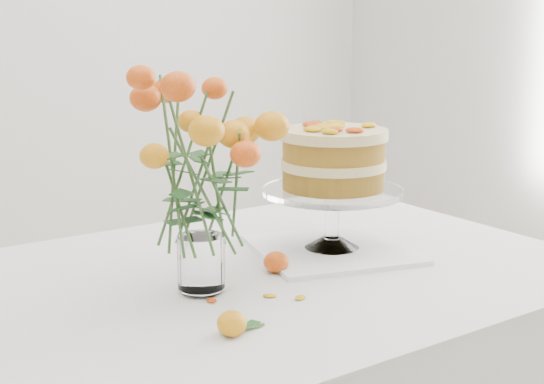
{
  "coord_description": "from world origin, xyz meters",
  "views": [
    {
      "loc": [
        -0.76,
        -1.22,
        1.25
      ],
      "look_at": [
        0.07,
        -0.02,
        0.92
      ],
      "focal_mm": 50.0,
      "sensor_mm": 36.0,
      "label": 1
    }
  ],
  "objects": [
    {
      "name": "stray_petal_b",
      "position": [
        -0.02,
        -0.14,
        0.76
      ],
      "size": [
        0.03,
        0.02,
        0.0
      ],
      "primitive_type": "ellipsoid",
      "color": "gold",
      "rests_on": "table"
    },
    {
      "name": "stray_petal_a",
      "position": [
        -0.12,
        -0.1,
        0.76
      ],
      "size": [
        0.03,
        0.02,
        0.0
      ],
      "primitive_type": "ellipsoid",
      "color": "gold",
      "rests_on": "table"
    },
    {
      "name": "loose_rose_near",
      "position": [
        -0.17,
        -0.25,
        0.78
      ],
      "size": [
        0.09,
        0.05,
        0.04
      ],
      "rotation": [
        0.0,
        0.0,
        0.02
      ],
      "color": "#ECA414",
      "rests_on": "table"
    },
    {
      "name": "loose_rose_far",
      "position": [
        0.07,
        -0.03,
        0.78
      ],
      "size": [
        0.09,
        0.05,
        0.04
      ],
      "rotation": [
        0.0,
        0.0,
        0.2
      ],
      "color": "red",
      "rests_on": "table"
    },
    {
      "name": "table",
      "position": [
        0.0,
        0.0,
        0.67
      ],
      "size": [
        1.43,
        0.93,
        0.76
      ],
      "color": "tan",
      "rests_on": "ground"
    },
    {
      "name": "stray_petal_c",
      "position": [
        0.02,
        -0.18,
        0.76
      ],
      "size": [
        0.03,
        0.02,
        0.0
      ],
      "primitive_type": "ellipsoid",
      "color": "gold",
      "rests_on": "table"
    },
    {
      "name": "cake_stand",
      "position": [
        0.25,
        0.02,
        0.95
      ],
      "size": [
        0.31,
        0.31,
        0.27
      ],
      "rotation": [
        0.0,
        0.0,
        0.01
      ],
      "color": "white",
      "rests_on": "napkin"
    },
    {
      "name": "napkin",
      "position": [
        0.25,
        0.02,
        0.76
      ],
      "size": [
        0.4,
        0.4,
        0.01
      ],
      "primitive_type": "cube",
      "rotation": [
        0.0,
        0.0,
        -0.27
      ],
      "color": "white",
      "rests_on": "table"
    },
    {
      "name": "rose_vase",
      "position": [
        -0.11,
        -0.05,
        1.01
      ],
      "size": [
        0.34,
        0.34,
        0.44
      ],
      "rotation": [
        0.0,
        0.0,
        0.23
      ],
      "color": "white",
      "rests_on": "table"
    }
  ]
}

